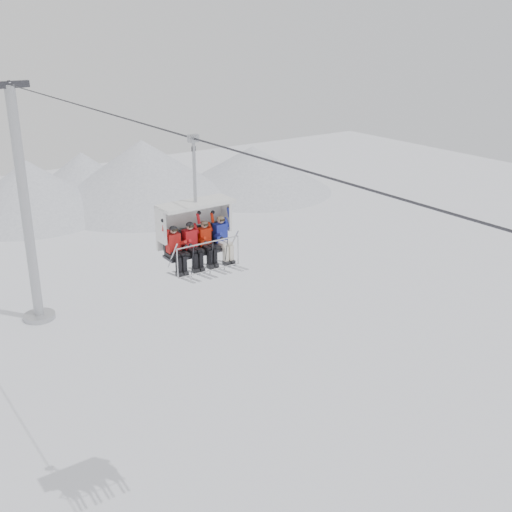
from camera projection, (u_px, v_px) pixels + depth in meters
lift_tower_right at (27, 224)px, 35.45m from camera, size 2.00×1.80×13.48m
haul_cable at (256, 157)px, 15.96m from camera, size 0.06×50.00×0.06m
chairlift_carrier at (194, 225)px, 19.38m from camera, size 2.30×1.17×3.98m
skier_far_left at (176, 248)px, 18.86m from camera, size 0.39×1.69×1.55m
skier_center_left at (192, 244)px, 19.16m from camera, size 0.39×1.69×1.58m
skier_center_right at (206, 242)px, 19.43m from camera, size 0.37×1.69×1.50m
skier_far_right at (222, 237)px, 19.74m from camera, size 0.39×1.69×1.58m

